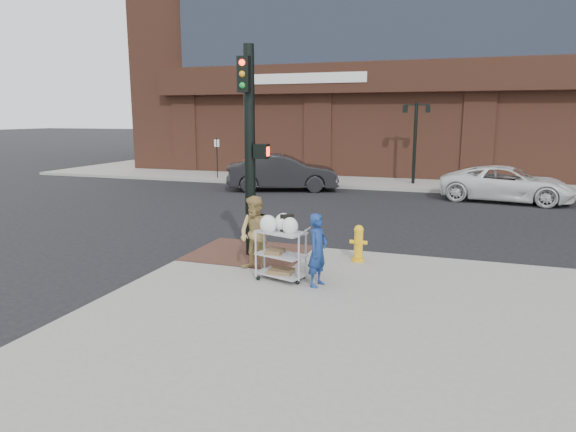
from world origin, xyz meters
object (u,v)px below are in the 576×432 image
(pedestrian_tan, at_px, (256,234))
(utility_cart, at_px, (281,250))
(traffic_signal_pole, at_px, (250,146))
(sedan_dark, at_px, (283,173))
(fire_hydrant, at_px, (359,243))
(minivan_white, at_px, (507,184))
(lamp_post, at_px, (415,134))
(woman_blue, at_px, (318,250))

(pedestrian_tan, relative_size, utility_cart, 1.20)
(traffic_signal_pole, xyz_separation_m, pedestrian_tan, (0.62, -1.22, -1.84))
(sedan_dark, distance_m, fire_hydrant, 12.92)
(minivan_white, distance_m, utility_cart, 14.31)
(lamp_post, xyz_separation_m, pedestrian_tan, (-1.86, -16.45, -1.63))
(woman_blue, relative_size, sedan_dark, 0.28)
(traffic_signal_pole, height_order, sedan_dark, traffic_signal_pole)
(traffic_signal_pole, distance_m, pedestrian_tan, 2.30)
(pedestrian_tan, relative_size, fire_hydrant, 1.91)
(lamp_post, height_order, sedan_dark, lamp_post)
(traffic_signal_pole, height_order, woman_blue, traffic_signal_pole)
(traffic_signal_pole, height_order, utility_cart, traffic_signal_pole)
(lamp_post, distance_m, utility_cart, 16.96)
(minivan_white, distance_m, fire_hydrant, 12.13)
(lamp_post, height_order, woman_blue, lamp_post)
(woman_blue, bearing_deg, traffic_signal_pole, 64.60)
(traffic_signal_pole, bearing_deg, utility_cart, -49.98)
(woman_blue, height_order, sedan_dark, sedan_dark)
(minivan_white, xyz_separation_m, fire_hydrant, (-4.01, -11.45, -0.14))
(lamp_post, distance_m, fire_hydrant, 15.10)
(pedestrian_tan, distance_m, fire_hydrant, 2.51)
(lamp_post, bearing_deg, pedestrian_tan, -96.44)
(pedestrian_tan, bearing_deg, sedan_dark, 124.91)
(pedestrian_tan, height_order, minivan_white, pedestrian_tan)
(lamp_post, bearing_deg, fire_hydrant, -89.50)
(minivan_white, bearing_deg, pedestrian_tan, 163.17)
(woman_blue, relative_size, utility_cart, 1.07)
(utility_cart, bearing_deg, woman_blue, -10.26)
(woman_blue, bearing_deg, pedestrian_tan, 84.86)
(fire_hydrant, bearing_deg, sedan_dark, 117.26)
(lamp_post, xyz_separation_m, fire_hydrant, (0.13, -14.97, -2.02))
(lamp_post, bearing_deg, minivan_white, -40.36)
(pedestrian_tan, relative_size, sedan_dark, 0.32)
(lamp_post, height_order, fire_hydrant, lamp_post)
(traffic_signal_pole, relative_size, minivan_white, 0.95)
(sedan_dark, relative_size, utility_cart, 3.75)
(pedestrian_tan, bearing_deg, utility_cart, -9.13)
(utility_cart, distance_m, fire_hydrant, 2.25)
(fire_hydrant, bearing_deg, traffic_signal_pole, -174.28)
(lamp_post, bearing_deg, utility_cart, -93.89)
(minivan_white, height_order, utility_cart, utility_cart)
(utility_cart, relative_size, fire_hydrant, 1.59)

